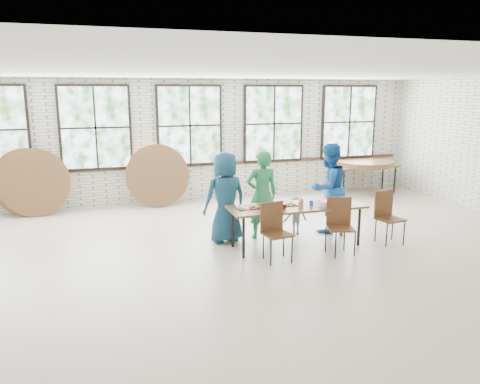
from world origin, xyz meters
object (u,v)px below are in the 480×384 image
Objects in this scene: dining_table at (297,208)px; chair_near_right at (340,221)px; storage_table at (365,167)px; chair_near_left at (275,227)px.

chair_near_right reaches higher than dining_table.
storage_table is (3.62, 3.56, -0.00)m from dining_table.
chair_near_left reaches higher than storage_table.
chair_near_right is (0.56, -0.52, -0.13)m from dining_table.
dining_table is 2.54× the size of chair_near_right.
chair_near_left is 1.00× the size of chair_near_right.
chair_near_left and chair_near_right have the same top height.
storage_table is at bearing 33.84° from chair_near_left.
chair_near_left is 1.18m from chair_near_right.
chair_near_right is (1.18, -0.01, 0.00)m from chair_near_left.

